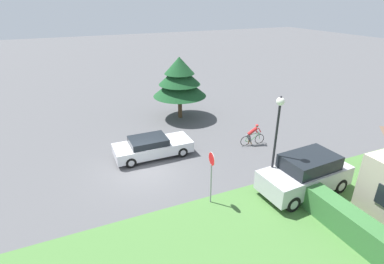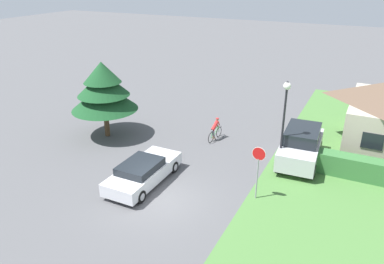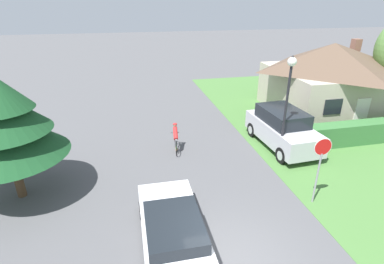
% 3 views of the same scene
% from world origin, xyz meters
% --- Properties ---
extents(ground_plane, '(140.00, 140.00, 0.00)m').
position_xyz_m(ground_plane, '(0.00, 0.00, 0.00)').
color(ground_plane, '#515154').
extents(sedan_left_lane, '(1.97, 4.77, 1.28)m').
position_xyz_m(sedan_left_lane, '(-1.58, 0.96, 0.64)').
color(sedan_left_lane, silver).
rests_on(sedan_left_lane, ground).
extents(cyclist, '(0.44, 1.76, 1.45)m').
position_xyz_m(cyclist, '(-0.40, 7.57, 0.70)').
color(cyclist, black).
rests_on(cyclist, ground).
extents(parked_suv_right, '(2.28, 4.79, 2.02)m').
position_xyz_m(parked_suv_right, '(5.15, 6.88, 1.02)').
color(parked_suv_right, '#B7B7BC').
rests_on(parked_suv_right, ground).
extents(stop_sign, '(0.67, 0.07, 2.72)m').
position_xyz_m(stop_sign, '(4.04, 2.13, 1.90)').
color(stop_sign, gray).
rests_on(stop_sign, ground).
extents(street_lamp, '(0.39, 0.39, 5.05)m').
position_xyz_m(street_lamp, '(4.34, 5.42, 3.65)').
color(street_lamp, black).
rests_on(street_lamp, ground).
extents(conifer_tall_near, '(4.24, 4.24, 4.96)m').
position_xyz_m(conifer_tall_near, '(-7.06, 5.01, 3.18)').
color(conifer_tall_near, '#4C3823').
rests_on(conifer_tall_near, ground).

